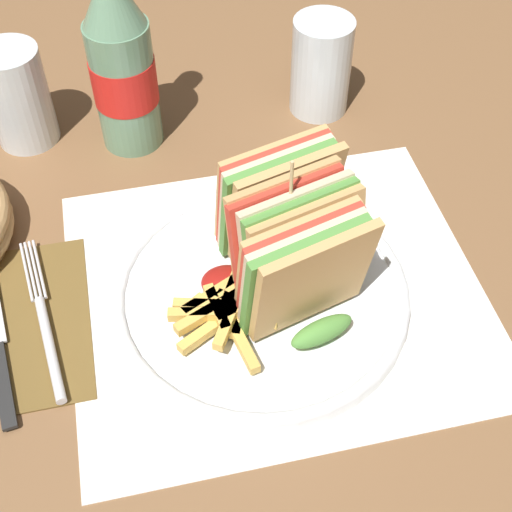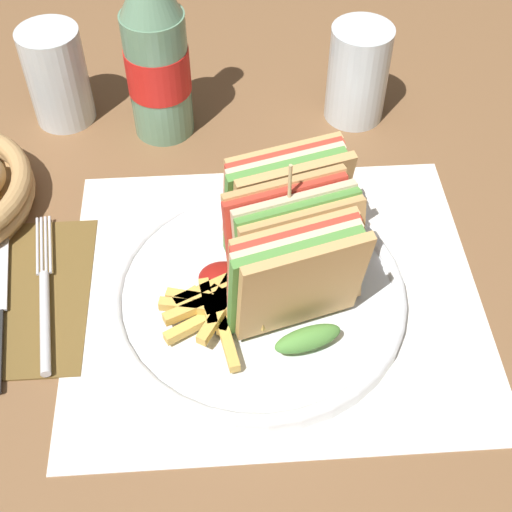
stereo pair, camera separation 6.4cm
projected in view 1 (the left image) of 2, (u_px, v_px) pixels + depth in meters
ground_plane at (286, 289)px, 0.66m from camera, size 4.00×4.00×0.00m
placemat at (275, 288)px, 0.66m from camera, size 0.38×0.33×0.00m
plate_main at (261, 294)px, 0.65m from camera, size 0.27×0.27×0.02m
club_sandwich at (293, 237)px, 0.61m from camera, size 0.12×0.19×0.14m
fries_pile at (225, 311)px, 0.61m from camera, size 0.10×0.11×0.02m
ketchup_blob at (226, 285)px, 0.63m from camera, size 0.04×0.04×0.01m
napkin at (20, 324)px, 0.63m from camera, size 0.12×0.18×0.00m
fork at (46, 331)px, 0.62m from camera, size 0.04×0.18×0.01m
coke_bottle_near at (121, 63)px, 0.73m from camera, size 0.07×0.07×0.23m
glass_near at (321, 72)px, 0.80m from camera, size 0.07×0.07×0.11m
glass_far at (20, 102)px, 0.77m from camera, size 0.07×0.07×0.11m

